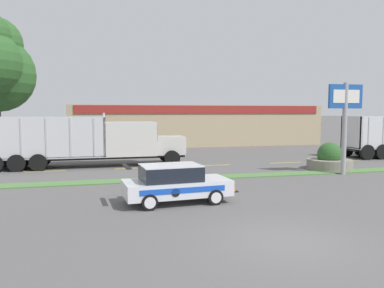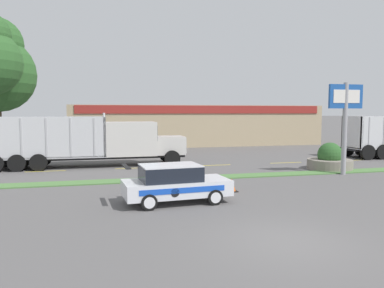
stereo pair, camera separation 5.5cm
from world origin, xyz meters
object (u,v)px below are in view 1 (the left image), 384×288
dump_truck_lead (107,143)px  store_sign_post (345,111)px  traffic_cone (232,185)px  stone_planter (329,160)px  rally_car (175,183)px

dump_truck_lead → store_sign_post: store_sign_post is taller
traffic_cone → stone_planter: bearing=30.0°
rally_car → store_sign_post: store_sign_post is taller
store_sign_post → traffic_cone: store_sign_post is taller
dump_truck_lead → store_sign_post: (13.24, -6.78, 2.09)m
store_sign_post → stone_planter: store_sign_post is taller
stone_planter → traffic_cone: bearing=-150.0°
stone_planter → rally_car: bearing=-151.0°
rally_car → stone_planter: size_ratio=1.56×
rally_car → store_sign_post: (10.85, 4.31, 2.87)m
dump_truck_lead → rally_car: (2.39, -11.09, -0.78)m
rally_car → stone_planter: stone_planter is taller
dump_truck_lead → traffic_cone: (5.33, -9.64, -1.28)m
dump_truck_lead → rally_car: 11.37m
rally_car → stone_planter: bearing=29.0°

